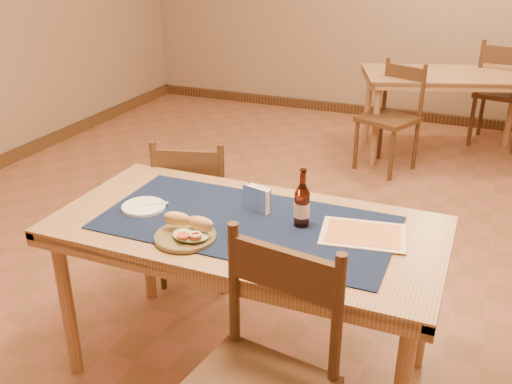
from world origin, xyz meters
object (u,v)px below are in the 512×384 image
at_px(beer_bottle, 302,205).
at_px(chair_main_far, 196,207).
at_px(sandwich_plate, 187,233).
at_px(back_table, 451,83).
at_px(main_table, 247,241).
at_px(napkin_holder, 257,199).

bearing_deg(beer_bottle, chair_main_far, 145.94).
relative_size(chair_main_far, sandwich_plate, 3.62).
xyz_separation_m(chair_main_far, sandwich_plate, (0.40, -0.80, 0.32)).
distance_m(back_table, beer_bottle, 3.23).
height_order(chair_main_far, sandwich_plate, chair_main_far).
xyz_separation_m(sandwich_plate, beer_bottle, (0.37, 0.28, 0.06)).
bearing_deg(back_table, sandwich_plate, -101.05).
distance_m(back_table, sandwich_plate, 3.56).
xyz_separation_m(main_table, napkin_holder, (-0.00, 0.12, 0.14)).
height_order(back_table, chair_main_far, chair_main_far).
xyz_separation_m(main_table, back_table, (0.52, 3.27, 0.00)).
height_order(chair_main_far, napkin_holder, chair_main_far).
bearing_deg(chair_main_far, sandwich_plate, -63.26).
bearing_deg(chair_main_far, main_table, -46.24).
bearing_deg(back_table, chair_main_far, -112.02).
bearing_deg(chair_main_far, back_table, 67.98).
relative_size(back_table, sandwich_plate, 6.74).
height_order(chair_main_far, beer_bottle, beer_bottle).
height_order(main_table, sandwich_plate, sandwich_plate).
bearing_deg(sandwich_plate, napkin_holder, 64.89).
xyz_separation_m(back_table, beer_bottle, (-0.31, -3.21, 0.18)).
relative_size(sandwich_plate, napkin_holder, 1.81).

